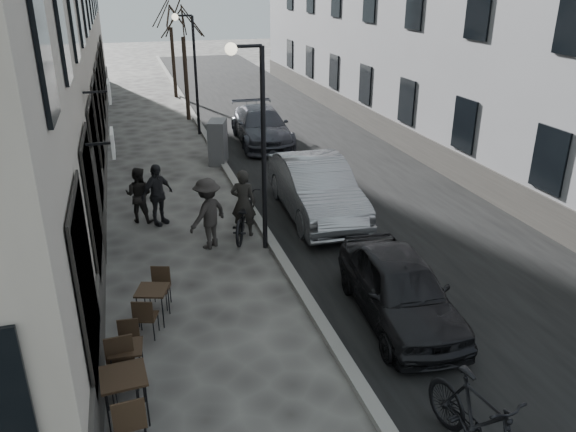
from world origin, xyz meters
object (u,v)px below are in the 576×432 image
bicycle (244,215)px  pedestrian_near (139,195)px  bistro_set_c (153,302)px  bistro_set_b (127,360)px  car_mid (316,188)px  streetlamp_near (256,127)px  tree_near (182,20)px  car_near (400,288)px  bistro_set_a (125,392)px  moped (479,421)px  tree_far (170,13)px  pedestrian_mid (208,213)px  car_far (261,126)px  streetlamp_far (191,61)px  pedestrian_far (157,195)px  utility_cabinet (218,142)px

bicycle → pedestrian_near: (-2.62, 1.73, 0.24)m
bistro_set_c → bistro_set_b: bearing=-89.3°
bistro_set_c → car_mid: (4.91, 4.34, 0.39)m
streetlamp_near → tree_near: 15.08m
car_near → car_mid: size_ratio=0.80×
bistro_set_a → pedestrian_near: 8.00m
bistro_set_b → moped: bearing=-28.9°
tree_far → pedestrian_mid: tree_far is taller
moped → pedestrian_mid: bearing=98.9°
streetlamp_near → bistro_set_b: size_ratio=3.72×
streetlamp_near → car_near: size_ratio=1.26×
bistro_set_c → pedestrian_near: bearing=108.3°
car_near → moped: size_ratio=1.89×
tree_near → car_far: bearing=-65.5°
bistro_set_c → car_mid: bearing=59.7°
tree_near → bistro_set_b: 20.12m
bistro_set_a → bistro_set_c: size_ratio=1.13×
streetlamp_far → bicycle: bearing=-90.9°
streetlamp_near → pedestrian_far: 3.99m
pedestrian_far → tree_near: bearing=44.7°
car_near → moped: (-0.58, -3.59, -0.05)m
utility_cabinet → car_near: size_ratio=0.40×
bicycle → car_near: (2.13, -4.83, 0.13)m
streetlamp_near → tree_far: (0.07, 21.00, 1.50)m
bicycle → utility_cabinet: bearing=-71.3°
car_mid → tree_near: bearing=100.8°
bistro_set_c → car_far: (5.27, 12.35, 0.29)m
streetlamp_far → utility_cabinet: 5.07m
tree_near → pedestrian_near: 13.25m
bistro_set_c → car_mid: car_mid is taller
car_mid → streetlamp_near: bearing=-139.0°
streetlamp_near → utility_cabinet: bearing=87.9°
utility_cabinet → car_far: size_ratio=0.32×
tree_near → utility_cabinet: bearing=-88.5°
car_mid → pedestrian_far: bearing=174.3°
tree_far → bistro_set_b: (-3.41, -25.37, -4.25)m
bistro_set_c → car_near: size_ratio=0.37×
bistro_set_c → car_near: 4.92m
pedestrian_far → car_far: 8.83m
tree_far → car_near: 25.29m
bicycle → car_near: 5.28m
bistro_set_b → car_mid: car_mid is taller
bistro_set_b → utility_cabinet: utility_cabinet is taller
pedestrian_near → car_near: 8.10m
tree_near → bistro_set_c: bearing=-99.2°
pedestrian_mid → moped: (2.56, -7.95, -0.28)m
pedestrian_near → moped: pedestrian_near is taller
tree_far → car_mid: 19.77m
bistro_set_a → tree_far: bearing=78.5°
tree_far → pedestrian_mid: bearing=-93.5°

